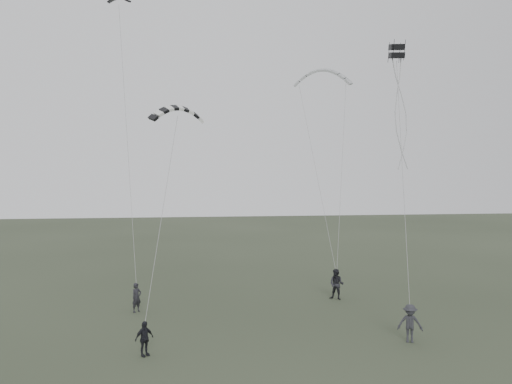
{
  "coord_description": "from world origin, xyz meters",
  "views": [
    {
      "loc": [
        -2.47,
        -22.95,
        7.84
      ],
      "look_at": [
        1.32,
        5.23,
        6.85
      ],
      "focal_mm": 35.0,
      "sensor_mm": 36.0,
      "label": 1
    }
  ],
  "objects": [
    {
      "name": "ground",
      "position": [
        0.0,
        0.0,
        0.0
      ],
      "size": [
        140.0,
        140.0,
        0.0
      ],
      "primitive_type": "plane",
      "color": "#2E3625",
      "rests_on": "ground"
    },
    {
      "name": "flyer_left",
      "position": [
        -5.47,
        5.89,
        0.83
      ],
      "size": [
        0.71,
        0.71,
        1.66
      ],
      "primitive_type": "imported",
      "rotation": [
        0.0,
        0.0,
        0.77
      ],
      "color": "black",
      "rests_on": "ground"
    },
    {
      "name": "flyer_right",
      "position": [
        6.69,
        7.15,
        0.95
      ],
      "size": [
        1.17,
        1.12,
        1.91
      ],
      "primitive_type": "imported",
      "rotation": [
        0.0,
        0.0,
        -0.59
      ],
      "color": "black",
      "rests_on": "ground"
    },
    {
      "name": "flyer_center",
      "position": [
        -4.42,
        -1.21,
        0.76
      ],
      "size": [
        0.93,
        0.83,
        1.51
      ],
      "primitive_type": "imported",
      "rotation": [
        0.0,
        0.0,
        0.64
      ],
      "color": "black",
      "rests_on": "ground"
    },
    {
      "name": "flyer_far",
      "position": [
        7.74,
        -1.07,
        0.89
      ],
      "size": [
        1.31,
        1.02,
        1.78
      ],
      "primitive_type": "imported",
      "rotation": [
        0.0,
        0.0,
        -0.35
      ],
      "color": "#28282D",
      "rests_on": "ground"
    },
    {
      "name": "kite_pale_large",
      "position": [
        7.44,
        13.52,
        15.64
      ],
      "size": [
        4.58,
        2.85,
        1.96
      ],
      "primitive_type": null,
      "rotation": [
        0.3,
        0.0,
        -0.35
      ],
      "color": "#A5A7AA",
      "rests_on": "flyer_right"
    },
    {
      "name": "kite_striped",
      "position": [
        -3.05,
        3.74,
        11.36
      ],
      "size": [
        3.04,
        1.84,
        1.31
      ],
      "primitive_type": null,
      "rotation": [
        0.36,
        0.0,
        0.29
      ],
      "color": "black",
      "rests_on": "flyer_center"
    },
    {
      "name": "kite_box",
      "position": [
        8.63,
        2.82,
        14.47
      ],
      "size": [
        0.86,
        0.98,
        0.89
      ],
      "primitive_type": null,
      "rotation": [
        0.22,
        0.0,
        -0.17
      ],
      "color": "black",
      "rests_on": "flyer_far"
    }
  ]
}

